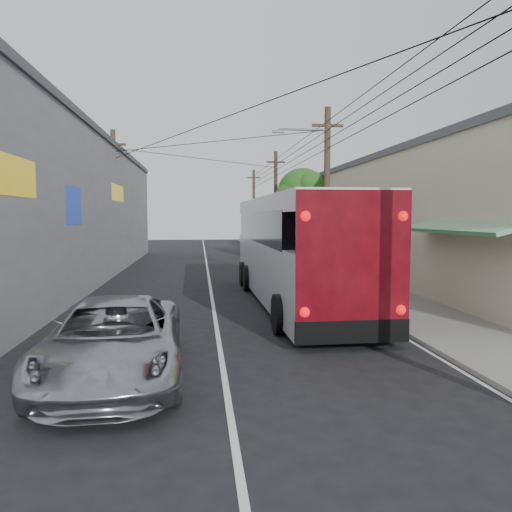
{
  "coord_description": "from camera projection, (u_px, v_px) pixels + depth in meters",
  "views": [
    {
      "loc": [
        -0.47,
        -8.87,
        3.21
      ],
      "look_at": [
        1.54,
        8.81,
        1.78
      ],
      "focal_mm": 35.0,
      "sensor_mm": 36.0,
      "label": 1
    }
  ],
  "objects": [
    {
      "name": "jeepney",
      "position": [
        114.0,
        340.0,
        9.78
      ],
      "size": [
        2.86,
        5.73,
        1.56
      ],
      "primitive_type": "imported",
      "rotation": [
        0.0,
        0.0,
        0.05
      ],
      "color": "#AAAAB0",
      "rests_on": "ground"
    },
    {
      "name": "coach_bus",
      "position": [
        294.0,
        249.0,
        18.3
      ],
      "size": [
        3.24,
        13.48,
        3.87
      ],
      "rotation": [
        0.0,
        0.0,
        0.01
      ],
      "color": "silver",
      "rests_on": "ground"
    },
    {
      "name": "sidewalk",
      "position": [
        318.0,
        269.0,
        29.63
      ],
      "size": [
        3.0,
        80.0,
        0.12
      ],
      "primitive_type": "cube",
      "color": "slate",
      "rests_on": "ground"
    },
    {
      "name": "street_tree",
      "position": [
        303.0,
        195.0,
        35.26
      ],
      "size": [
        4.4,
        4.0,
        6.6
      ],
      "color": "#3F2B19",
      "rests_on": "ground"
    },
    {
      "name": "parked_car_mid",
      "position": [
        280.0,
        257.0,
        31.63
      ],
      "size": [
        1.79,
        3.87,
        1.28
      ],
      "primitive_type": "imported",
      "rotation": [
        0.0,
        0.0,
        0.07
      ],
      "color": "#2A2B2F",
      "rests_on": "ground"
    },
    {
      "name": "parked_car_far",
      "position": [
        251.0,
        247.0,
        41.81
      ],
      "size": [
        1.45,
        3.89,
        1.27
      ],
      "primitive_type": "imported",
      "rotation": [
        0.0,
        0.0,
        -0.03
      ],
      "color": "black",
      "rests_on": "ground"
    },
    {
      "name": "ground",
      "position": [
        227.0,
        392.0,
        9.09
      ],
      "size": [
        120.0,
        120.0,
        0.0
      ],
      "primitive_type": "plane",
      "color": "black",
      "rests_on": "ground"
    },
    {
      "name": "parked_suv",
      "position": [
        307.0,
        267.0,
        23.69
      ],
      "size": [
        2.32,
        5.6,
        1.62
      ],
      "primitive_type": "imported",
      "rotation": [
        0.0,
        0.0,
        0.01
      ],
      "color": "#A8A9B1",
      "rests_on": "ground"
    },
    {
      "name": "building_right",
      "position": [
        379.0,
        217.0,
        31.87
      ],
      "size": [
        7.09,
        40.0,
        6.25
      ],
      "color": "beige",
      "rests_on": "ground"
    },
    {
      "name": "pedestrian_near",
      "position": [
        343.0,
        268.0,
        21.81
      ],
      "size": [
        0.7,
        0.56,
        1.67
      ],
      "primitive_type": "imported",
      "rotation": [
        0.0,
        0.0,
        2.86
      ],
      "color": "pink",
      "rests_on": "sidewalk"
    },
    {
      "name": "building_left",
      "position": [
        42.0,
        208.0,
        25.67
      ],
      "size": [
        7.2,
        36.0,
        7.25
      ],
      "color": "gray",
      "rests_on": "ground"
    },
    {
      "name": "pedestrian_far",
      "position": [
        319.0,
        261.0,
        25.78
      ],
      "size": [
        0.79,
        0.62,
        1.59
      ],
      "primitive_type": "imported",
      "rotation": [
        0.0,
        0.0,
        3.12
      ],
      "color": "#8EAACF",
      "rests_on": "sidewalk"
    },
    {
      "name": "utility_poles",
      "position": [
        261.0,
        200.0,
        29.25
      ],
      "size": [
        11.8,
        45.28,
        8.0
      ],
      "color": "#473828",
      "rests_on": "ground"
    }
  ]
}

